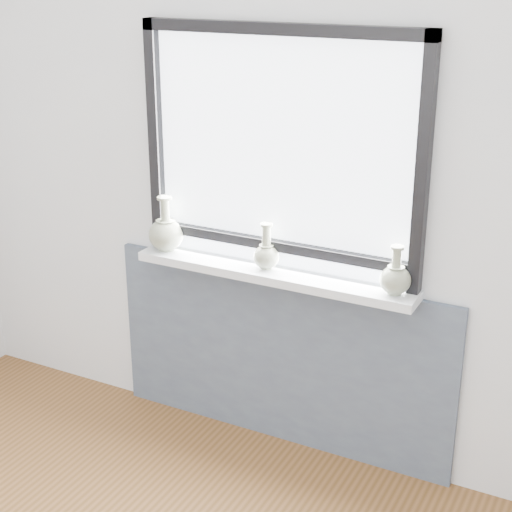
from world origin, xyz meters
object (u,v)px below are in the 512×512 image
at_px(vase_b, 266,254).
at_px(vase_c, 395,278).
at_px(vase_a, 166,233).
at_px(windowsill, 273,274).

bearing_deg(vase_b, vase_c, -1.03).
relative_size(vase_a, vase_c, 1.26).
xyz_separation_m(windowsill, vase_a, (-0.56, 0.00, 0.10)).
bearing_deg(vase_a, windowsill, -0.13).
distance_m(vase_a, vase_b, 0.52).
relative_size(vase_b, vase_c, 1.01).
relative_size(windowsill, vase_c, 6.36).
xyz_separation_m(windowsill, vase_b, (-0.04, 0.01, 0.09)).
distance_m(windowsill, vase_b, 0.09).
xyz_separation_m(vase_a, vase_b, (0.52, 0.01, -0.02)).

